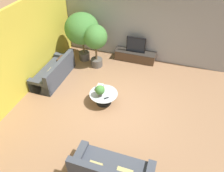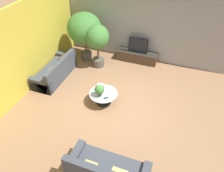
# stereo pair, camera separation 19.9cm
# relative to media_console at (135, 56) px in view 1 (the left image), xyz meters

# --- Properties ---
(ground_plane) EXTENTS (24.00, 24.00, 0.00)m
(ground_plane) POSITION_rel_media_console_xyz_m (0.01, -2.94, -0.23)
(ground_plane) COLOR #8C6647
(back_wall_stone) EXTENTS (7.40, 0.12, 3.00)m
(back_wall_stone) POSITION_rel_media_console_xyz_m (0.01, 0.32, 1.27)
(back_wall_stone) COLOR #939399
(back_wall_stone) RESTS_ON ground
(side_wall_left) EXTENTS (0.12, 7.40, 3.00)m
(side_wall_left) POSITION_rel_media_console_xyz_m (-3.25, -2.74, 1.27)
(side_wall_left) COLOR gold
(side_wall_left) RESTS_ON ground
(media_console) EXTENTS (1.74, 0.50, 0.43)m
(media_console) POSITION_rel_media_console_xyz_m (0.00, 0.00, 0.00)
(media_console) COLOR #473323
(media_console) RESTS_ON ground
(television) EXTENTS (0.80, 0.13, 0.67)m
(television) POSITION_rel_media_console_xyz_m (0.00, -0.00, 0.53)
(television) COLOR black
(television) RESTS_ON media_console
(coffee_table) EXTENTS (0.95, 0.95, 0.41)m
(coffee_table) POSITION_rel_media_console_xyz_m (-0.38, -2.94, 0.06)
(coffee_table) COLOR black
(coffee_table) RESTS_ON ground
(couch_by_wall) EXTENTS (0.84, 2.05, 0.84)m
(couch_by_wall) POSITION_rel_media_console_xyz_m (-2.65, -2.26, 0.06)
(couch_by_wall) COLOR #3D424C
(couch_by_wall) RESTS_ON ground
(couch_near_entry) EXTENTS (1.97, 0.84, 0.84)m
(couch_near_entry) POSITION_rel_media_console_xyz_m (0.74, -5.43, 0.06)
(couch_near_entry) COLOR #3D424C
(couch_near_entry) RESTS_ON ground
(potted_palm_tall) EXTENTS (1.39, 1.39, 2.07)m
(potted_palm_tall) POSITION_rel_media_console_xyz_m (-2.13, -0.61, 1.18)
(potted_palm_tall) COLOR #514C47
(potted_palm_tall) RESTS_ON ground
(potted_palm_corner) EXTENTS (0.93, 0.93, 1.82)m
(potted_palm_corner) POSITION_rel_media_console_xyz_m (-1.43, -0.92, 1.01)
(potted_palm_corner) COLOR #514C47
(potted_palm_corner) RESTS_ON ground
(potted_plant_tabletop) EXTENTS (0.32, 0.32, 0.41)m
(potted_plant_tabletop) POSITION_rel_media_console_xyz_m (-0.45, -3.09, 0.43)
(potted_plant_tabletop) COLOR #514C47
(potted_plant_tabletop) RESTS_ON coffee_table
(book_stack) EXTENTS (0.25, 0.31, 0.18)m
(book_stack) POSITION_rel_media_console_xyz_m (-0.57, -2.77, 0.27)
(book_stack) COLOR gold
(book_stack) RESTS_ON coffee_table
(remote_black) EXTENTS (0.14, 0.14, 0.02)m
(remote_black) POSITION_rel_media_console_xyz_m (-0.21, -3.13, 0.20)
(remote_black) COLOR black
(remote_black) RESTS_ON coffee_table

